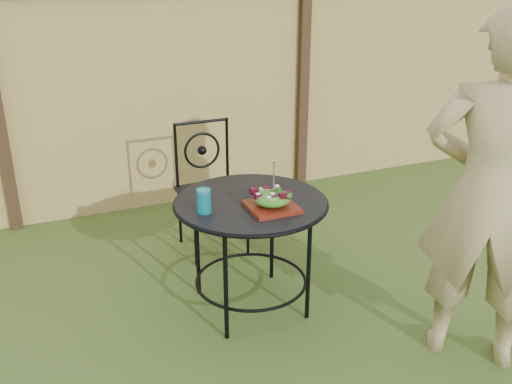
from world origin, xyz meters
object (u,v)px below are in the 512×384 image
at_px(patio_chair, 210,184).
at_px(salad_plate, 272,207).
at_px(patio_table, 251,222).
at_px(diner, 491,195).

relative_size(patio_chair, salad_plate, 3.52).
relative_size(patio_table, patio_chair, 0.97).
xyz_separation_m(patio_table, diner, (0.94, -0.89, 0.36)).
bearing_deg(salad_plate, patio_chair, 91.61).
height_order(patio_table, diner, diner).
xyz_separation_m(patio_chair, salad_plate, (0.03, -1.04, 0.23)).
bearing_deg(patio_chair, diner, -63.03).
relative_size(patio_table, salad_plate, 3.42).
bearing_deg(salad_plate, diner, -40.00).
distance_m(diner, salad_plate, 1.16).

